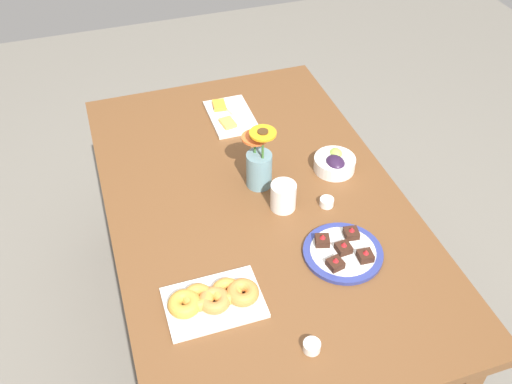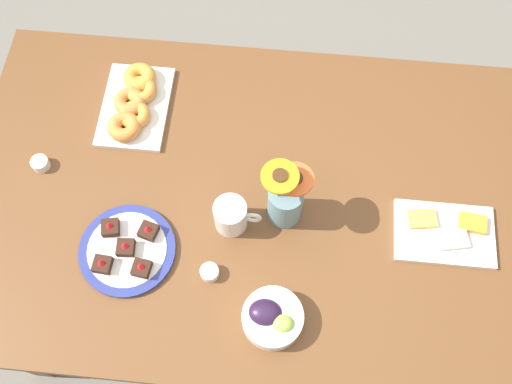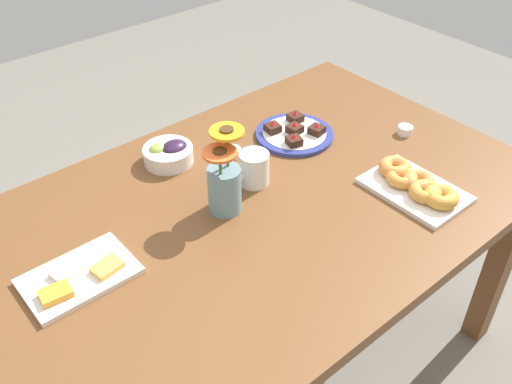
{
  "view_description": "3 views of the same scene",
  "coord_description": "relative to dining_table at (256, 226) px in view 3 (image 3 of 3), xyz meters",
  "views": [
    {
      "loc": [
        -1.36,
        0.44,
        2.09
      ],
      "look_at": [
        0.0,
        0.0,
        0.78
      ],
      "focal_mm": 40.0,
      "sensor_mm": 36.0,
      "label": 1
    },
    {
      "loc": [
        0.06,
        -0.61,
        2.15
      ],
      "look_at": [
        0.0,
        0.0,
        0.78
      ],
      "focal_mm": 40.0,
      "sensor_mm": 36.0,
      "label": 2
    },
    {
      "loc": [
        0.79,
        0.93,
        1.74
      ],
      "look_at": [
        0.0,
        0.0,
        0.78
      ],
      "focal_mm": 40.0,
      "sensor_mm": 36.0,
      "label": 3
    }
  ],
  "objects": [
    {
      "name": "ground_plane",
      "position": [
        0.0,
        0.0,
        -0.65
      ],
      "size": [
        6.0,
        6.0,
        0.0
      ],
      "primitive_type": "plane",
      "color": "slate"
    },
    {
      "name": "dining_table",
      "position": [
        0.0,
        0.0,
        0.0
      ],
      "size": [
        1.6,
        1.0,
        0.74
      ],
      "color": "brown",
      "rests_on": "ground_plane"
    },
    {
      "name": "coffee_mug",
      "position": [
        -0.06,
        -0.08,
        0.14
      ],
      "size": [
        0.12,
        0.09,
        0.1
      ],
      "color": "white",
      "rests_on": "dining_table"
    },
    {
      "name": "grape_bowl",
      "position": [
        0.07,
        -0.32,
        0.12
      ],
      "size": [
        0.15,
        0.15,
        0.07
      ],
      "color": "white",
      "rests_on": "dining_table"
    },
    {
      "name": "cheese_platter",
      "position": [
        0.5,
        -0.05,
        0.1
      ],
      "size": [
        0.26,
        0.17,
        0.03
      ],
      "color": "white",
      "rests_on": "dining_table"
    },
    {
      "name": "croissant_platter",
      "position": [
        -0.38,
        0.25,
        0.11
      ],
      "size": [
        0.19,
        0.29,
        0.05
      ],
      "color": "white",
      "rests_on": "dining_table"
    },
    {
      "name": "jam_cup_honey",
      "position": [
        -0.1,
        -0.22,
        0.1
      ],
      "size": [
        0.05,
        0.05,
        0.03
      ],
      "color": "white",
      "rests_on": "dining_table"
    },
    {
      "name": "jam_cup_berry",
      "position": [
        -0.6,
        0.04,
        0.1
      ],
      "size": [
        0.05,
        0.05,
        0.03
      ],
      "color": "white",
      "rests_on": "dining_table"
    },
    {
      "name": "dessert_plate",
      "position": [
        -0.32,
        -0.18,
        0.1
      ],
      "size": [
        0.25,
        0.25,
        0.05
      ],
      "color": "navy",
      "rests_on": "dining_table"
    },
    {
      "name": "flower_vase",
      "position": [
        0.08,
        -0.04,
        0.17
      ],
      "size": [
        0.13,
        0.11,
        0.25
      ],
      "color": "#6B939E",
      "rests_on": "dining_table"
    }
  ]
}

